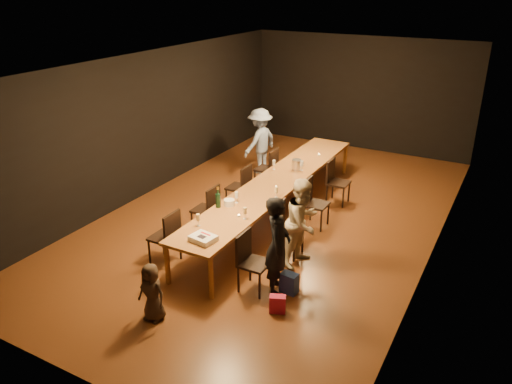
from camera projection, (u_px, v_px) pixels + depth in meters
The scene contains 30 objects.
ground at pixel (276, 216), 9.90m from camera, with size 10.00×10.00×0.00m, color #4F2C13.
room_shell at pixel (277, 114), 9.08m from camera, with size 6.04×10.04×3.02m.
table at pixel (276, 184), 9.62m from camera, with size 0.90×6.00×0.75m.
chair_right_0 at pixel (255, 263), 7.41m from camera, with size 0.42×0.42×0.93m, color black, non-canonical shape.
chair_right_1 at pixel (289, 230), 8.38m from camera, with size 0.42×0.42×0.93m, color black, non-canonical shape.
chair_right_2 at pixel (316, 204), 9.34m from camera, with size 0.42×0.42×0.93m, color black, non-canonical shape.
chair_right_3 at pixel (339, 182), 10.31m from camera, with size 0.42×0.42×0.93m, color black, non-canonical shape.
chair_left_0 at pixel (164, 237), 8.16m from camera, with size 0.42×0.42×0.93m, color black, non-canonical shape.
chair_left_1 at pixel (205, 209), 9.13m from camera, with size 0.42×0.42×0.93m, color black, non-canonical shape.
chair_left_2 at pixel (238, 187), 10.09m from camera, with size 0.42×0.42×0.93m, color black, non-canonical shape.
chair_left_3 at pixel (266, 168), 11.06m from camera, with size 0.42×0.42×0.93m, color black, non-canonical shape.
woman_birthday at pixel (278, 245), 7.28m from camera, with size 0.56×0.37×1.54m, color black.
woman_tan at pixel (303, 222), 8.02m from camera, with size 0.72×0.56×1.48m, color beige.
man_blue at pixel (260, 141), 11.84m from camera, with size 1.01×0.58×1.57m, color #7B91BF.
child at pixel (152, 292), 6.78m from camera, with size 0.42×0.27×0.86m, color #392A20.
gift_bag_red at pixel (278, 304), 7.02m from camera, with size 0.23×0.12×0.27m, color #C11D49.
gift_bag_blue at pixel (289, 283), 7.46m from camera, with size 0.26×0.17×0.32m, color #2645A4.
birthday_cake at pixel (203, 238), 7.43m from camera, with size 0.41×0.34×0.09m.
plate_stack at pixel (229, 202), 8.58m from camera, with size 0.18×0.18×0.10m, color white.
champagne_bottle at pixel (218, 197), 8.46m from camera, with size 0.09×0.09×0.37m, color black, non-canonical shape.
ice_bucket at pixel (297, 165), 10.15m from camera, with size 0.20×0.20×0.21m, color silver.
wineglass_0 at pixel (198, 220), 7.85m from camera, with size 0.06×0.06×0.21m, color beige, non-canonical shape.
wineglass_1 at pixel (245, 213), 8.07m from camera, with size 0.06×0.06×0.21m, color beige, non-canonical shape.
wineglass_2 at pixel (237, 197), 8.65m from camera, with size 0.06×0.06×0.21m, color silver, non-canonical shape.
wineglass_3 at pixel (276, 192), 8.86m from camera, with size 0.06×0.06×0.21m, color beige, non-canonical shape.
wineglass_4 at pixel (274, 165), 10.15m from camera, with size 0.06×0.06×0.21m, color silver, non-canonical shape.
wineglass_5 at pixel (302, 166), 10.10m from camera, with size 0.06×0.06×0.21m, color silver, non-canonical shape.
tealight_near at pixel (239, 216), 8.19m from camera, with size 0.05×0.05×0.03m, color #B2B7B2.
tealight_mid at pixel (276, 187), 9.30m from camera, with size 0.05×0.05×0.03m, color #B2B7B2.
tealight_far at pixel (319, 155), 10.99m from camera, with size 0.05×0.05×0.03m, color #B2B7B2.
Camera 1 is at (3.93, -7.99, 4.38)m, focal length 35.00 mm.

